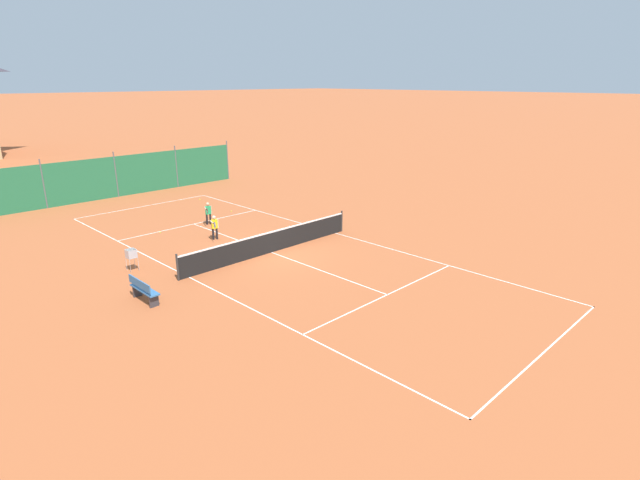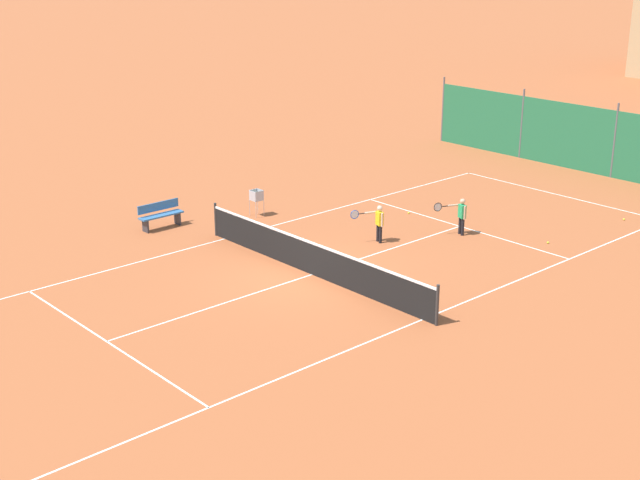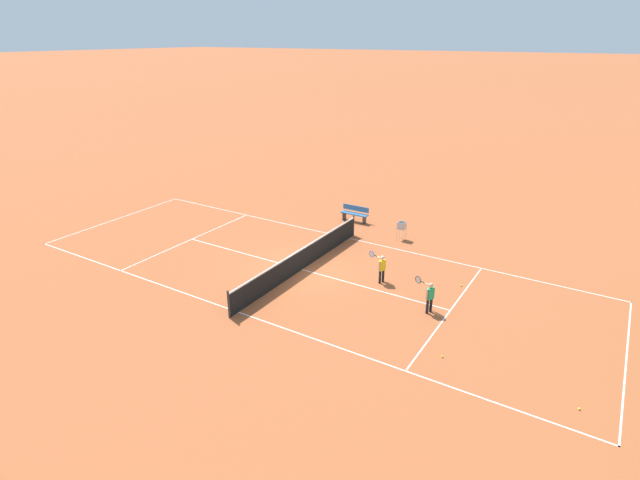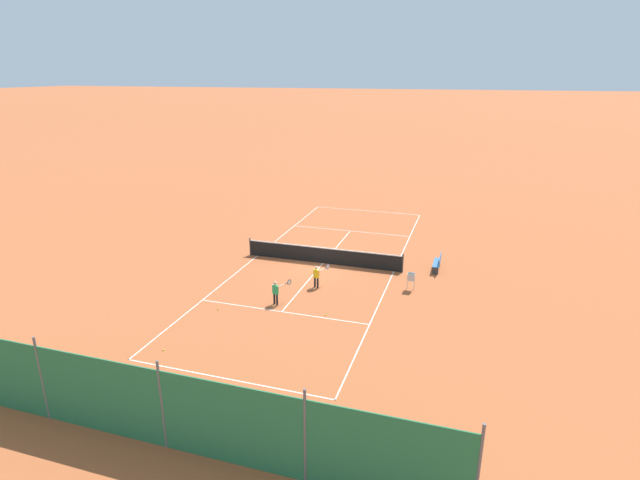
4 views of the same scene
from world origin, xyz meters
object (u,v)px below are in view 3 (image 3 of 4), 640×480
tennis_net (302,259)px  ball_hopper (402,227)px  courtside_bench (355,213)px  player_far_baseline (381,266)px  tennis_ball_alley_right (461,286)px  player_near_service (429,295)px  tennis_ball_by_net_right (442,357)px  tennis_ball_alley_left (579,409)px

tennis_net → ball_hopper: (-5.30, 2.21, 0.15)m
courtside_bench → ball_hopper: bearing=71.4°
player_far_baseline → courtside_bench: size_ratio=0.78×
tennis_ball_alley_right → player_near_service: bearing=-9.4°
tennis_ball_by_net_right → courtside_bench: size_ratio=0.04×
player_near_service → tennis_ball_alley_right: (-2.55, 0.42, -0.66)m
tennis_ball_by_net_right → player_near_service: bearing=-150.3°
ball_hopper → tennis_ball_by_net_right: bearing=30.8°
tennis_ball_alley_right → ball_hopper: (-3.27, -3.96, 0.62)m
player_near_service → tennis_ball_alley_left: size_ratio=17.84×
tennis_ball_alley_right → ball_hopper: ball_hopper is taller
tennis_net → player_near_service: size_ratio=7.79×
player_far_baseline → tennis_net: bearing=-77.9°
player_far_baseline → tennis_ball_by_net_right: player_far_baseline is taller
tennis_ball_by_net_right → courtside_bench: bearing=-139.2°
tennis_ball_alley_right → tennis_net: bearing=-71.7°
tennis_net → tennis_ball_alley_right: tennis_net is taller
player_far_baseline → courtside_bench: bearing=-143.4°
player_near_service → courtside_bench: size_ratio=0.79×
player_far_baseline → player_near_service: bearing=63.3°
player_near_service → player_far_baseline: bearing=-116.7°
tennis_ball_alley_left → ball_hopper: bearing=-134.3°
tennis_ball_alley_right → ball_hopper: bearing=-129.6°
tennis_ball_alley_right → tennis_ball_alley_left: 7.10m
tennis_ball_alley_right → courtside_bench: (-4.31, -7.04, 0.42)m
courtside_bench → player_far_baseline: bearing=36.6°
player_far_baseline → ball_hopper: (-4.60, -1.10, -0.03)m
tennis_net → ball_hopper: tennis_net is taller
tennis_net → tennis_ball_alley_right: 6.51m
player_far_baseline → tennis_ball_alley_right: size_ratio=17.73×
tennis_ball_alley_left → ball_hopper: 12.21m
tennis_ball_alley_right → courtside_bench: size_ratio=0.04×
tennis_ball_by_net_right → ball_hopper: size_ratio=0.07×
player_near_service → courtside_bench: (-6.86, -6.62, -0.24)m
player_near_service → tennis_ball_alley_left: bearing=62.6°
courtside_bench → player_near_service: bearing=44.0°
player_near_service → ball_hopper: player_near_service is taller
ball_hopper → courtside_bench: size_ratio=0.59×
tennis_ball_alley_right → ball_hopper: size_ratio=0.07×
tennis_ball_alley_right → tennis_ball_by_net_right: same height
player_near_service → tennis_ball_by_net_right: bearing=29.7°
player_near_service → player_far_baseline: size_ratio=1.01×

